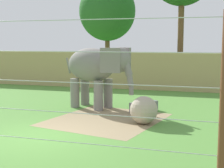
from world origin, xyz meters
TOP-DOWN VIEW (x-y plane):
  - ground_plane at (0.00, 0.00)m, footprint 120.00×120.00m
  - dirt_patch at (1.30, 3.06)m, footprint 5.00×5.35m
  - embankment_wall at (0.00, 12.68)m, footprint 36.00×1.80m
  - elephant at (0.14, 5.18)m, footprint 3.81×2.23m
  - enrichment_ball at (2.91, 2.81)m, footprint 1.08×1.08m
  - feed_trough at (2.46, 5.11)m, footprint 1.17×1.45m
  - tree_left_of_centre at (-4.06, 20.23)m, footprint 5.20×5.20m

SIDE VIEW (x-z plane):
  - ground_plane at x=0.00m, z-range 0.00..0.00m
  - dirt_patch at x=1.30m, z-range 0.00..0.01m
  - feed_trough at x=2.46m, z-range 0.00..0.44m
  - enrichment_ball at x=2.91m, z-range 0.00..1.08m
  - embankment_wall at x=0.00m, z-range 0.00..2.44m
  - elephant at x=0.14m, z-range 0.48..3.40m
  - tree_left_of_centre at x=-4.06m, z-range 1.59..10.28m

